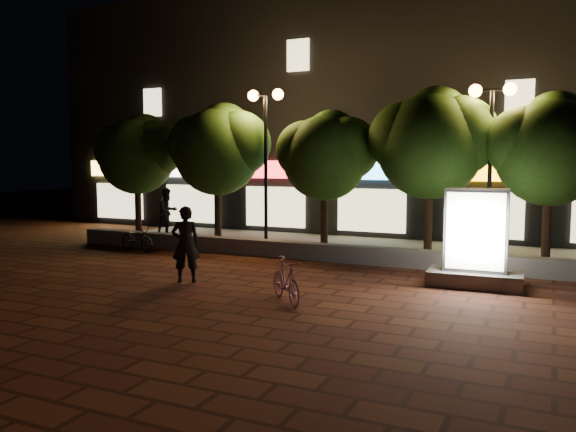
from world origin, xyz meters
The scene contains 16 objects.
ground centered at (0.00, 0.00, 0.00)m, with size 80.00×80.00×0.00m, color #562A1B.
retaining_wall centered at (0.00, 4.00, 0.25)m, with size 16.00×0.45×0.50m, color slate.
sidewalk centered at (0.00, 6.50, 0.04)m, with size 16.00×5.00×0.08m, color slate.
building_block centered at (-0.01, 12.99, 5.00)m, with size 28.00×8.12×11.30m.
tree_far_left centered at (-6.95, 5.46, 3.29)m, with size 3.36×2.80×4.63m.
tree_left centered at (-3.45, 5.46, 3.44)m, with size 3.60×3.00×4.89m.
tree_mid centered at (0.55, 5.46, 3.22)m, with size 3.24×2.70×4.50m.
tree_right centered at (3.86, 5.46, 3.57)m, with size 3.72×3.10×5.07m.
tree_far_right centered at (7.05, 5.46, 3.37)m, with size 3.48×2.90×4.76m.
street_lamp_left centered at (-1.50, 5.20, 4.03)m, with size 1.26×0.36×5.18m.
street_lamp_right centered at (5.50, 5.20, 3.89)m, with size 1.26×0.36×4.98m.
ad_kiosk centered at (5.52, 2.25, 0.93)m, with size 2.17×1.14×2.31m.
scooter_pink centered at (2.15, -1.03, 0.47)m, with size 0.44×1.57×0.94m, color #C37DA6.
rider centered at (-0.92, -0.20, 0.93)m, with size 0.68×0.45×1.86m, color black.
scooter_parked centered at (-5.08, 3.00, 0.43)m, with size 0.57×1.62×0.85m, color black.
pedestrian centered at (-6.38, 6.36, 0.99)m, with size 0.89×0.69×1.83m, color black.
Camera 1 is at (7.08, -11.55, 2.94)m, focal length 35.50 mm.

